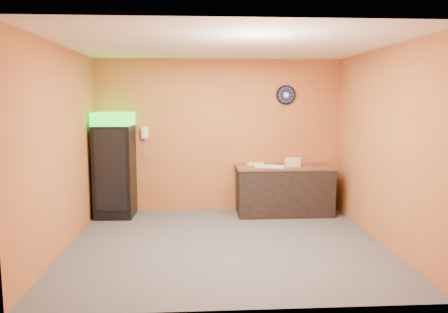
{
  "coord_description": "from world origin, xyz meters",
  "views": [
    {
      "loc": [
        -0.4,
        -6.05,
        2.05
      ],
      "look_at": [
        0.01,
        0.6,
        1.19
      ],
      "focal_mm": 35.0,
      "sensor_mm": 36.0,
      "label": 1
    }
  ],
  "objects": [
    {
      "name": "wrapped_sandwich_mid",
      "position": [
        0.97,
        1.38,
        0.9
      ],
      "size": [
        0.31,
        0.2,
        0.04
      ],
      "primitive_type": "cube",
      "rotation": [
        0.0,
        0.0,
        -0.33
      ],
      "color": "silver",
      "rests_on": "butcher_paper"
    },
    {
      "name": "prep_counter",
      "position": [
        1.16,
        1.63,
        0.42
      ],
      "size": [
        1.69,
        0.75,
        0.84
      ],
      "primitive_type": "cube",
      "rotation": [
        0.0,
        0.0,
        0.0
      ],
      "color": "black",
      "rests_on": "floor"
    },
    {
      "name": "back_wall",
      "position": [
        0.0,
        2.0,
        1.4
      ],
      "size": [
        4.5,
        0.02,
        2.8
      ],
      "primitive_type": "cube",
      "color": "#BF7235",
      "rests_on": "floor"
    },
    {
      "name": "wall_phone",
      "position": [
        -1.35,
        1.95,
        1.46
      ],
      "size": [
        0.12,
        0.1,
        0.22
      ],
      "color": "white",
      "rests_on": "back_wall"
    },
    {
      "name": "beverage_cooler",
      "position": [
        -1.85,
        1.61,
        0.9
      ],
      "size": [
        0.67,
        0.68,
        1.85
      ],
      "rotation": [
        0.0,
        0.0,
        -0.04
      ],
      "color": "black",
      "rests_on": "floor"
    },
    {
      "name": "kitchen_tool",
      "position": [
        1.06,
        1.69,
        0.91
      ],
      "size": [
        0.06,
        0.06,
        0.06
      ],
      "primitive_type": "cylinder",
      "color": "silver",
      "rests_on": "butcher_paper"
    },
    {
      "name": "floor",
      "position": [
        0.0,
        0.0,
        0.0
      ],
      "size": [
        4.5,
        4.5,
        0.0
      ],
      "primitive_type": "plane",
      "color": "#47474C",
      "rests_on": "ground"
    },
    {
      "name": "butcher_paper",
      "position": [
        1.16,
        1.63,
        0.86
      ],
      "size": [
        1.75,
        0.78,
        0.04
      ],
      "primitive_type": "cube",
      "rotation": [
        0.0,
        0.0,
        0.01
      ],
      "color": "brown",
      "rests_on": "prep_counter"
    },
    {
      "name": "wall_clock",
      "position": [
        1.24,
        1.97,
        2.15
      ],
      "size": [
        0.36,
        0.06,
        0.36
      ],
      "color": "black",
      "rests_on": "back_wall"
    },
    {
      "name": "wrapped_sandwich_left",
      "position": [
        0.76,
        1.46,
        0.9
      ],
      "size": [
        0.31,
        0.16,
        0.04
      ],
      "primitive_type": "cube",
      "rotation": [
        0.0,
        0.0,
        -0.17
      ],
      "color": "silver",
      "rests_on": "butcher_paper"
    },
    {
      "name": "sub_roll_stack",
      "position": [
        1.28,
        1.48,
        0.97
      ],
      "size": [
        0.27,
        0.12,
        0.16
      ],
      "rotation": [
        0.0,
        0.0,
        0.11
      ],
      "color": "beige",
      "rests_on": "butcher_paper"
    },
    {
      "name": "wrapped_sandwich_right",
      "position": [
        0.65,
        1.73,
        0.9
      ],
      "size": [
        0.31,
        0.16,
        0.04
      ],
      "primitive_type": "cube",
      "rotation": [
        0.0,
        0.0,
        0.14
      ],
      "color": "silver",
      "rests_on": "butcher_paper"
    },
    {
      "name": "ceiling",
      "position": [
        0.0,
        0.0,
        2.8
      ],
      "size": [
        4.5,
        4.0,
        0.02
      ],
      "primitive_type": "cube",
      "color": "white",
      "rests_on": "back_wall"
    },
    {
      "name": "left_wall",
      "position": [
        -2.25,
        0.0,
        1.4
      ],
      "size": [
        0.02,
        4.0,
        2.8
      ],
      "primitive_type": "cube",
      "color": "#BF7235",
      "rests_on": "floor"
    },
    {
      "name": "right_wall",
      "position": [
        2.25,
        0.0,
        1.4
      ],
      "size": [
        0.02,
        4.0,
        2.8
      ],
      "primitive_type": "cube",
      "color": "#BF7235",
      "rests_on": "floor"
    }
  ]
}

